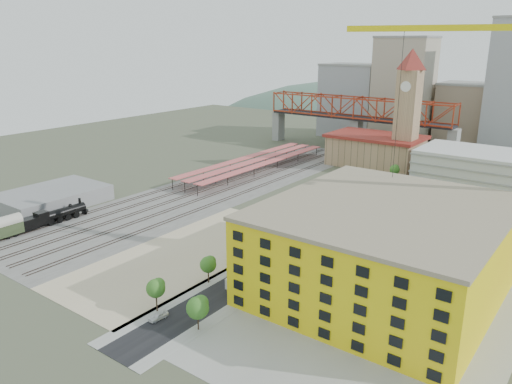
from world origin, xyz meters
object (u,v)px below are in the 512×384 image
Objects in this scene: site_trailer_c at (290,248)px; construction_building at (385,248)px; clock_tower at (408,100)px; site_trailer_b at (278,255)px; car_0 at (158,316)px; locomotive at (53,216)px; site_trailer_d at (301,241)px; site_trailer_a at (240,277)px.

construction_building is at bearing -20.80° from site_trailer_c.
site_trailer_b is at bearing -85.48° from clock_tower.
construction_building reaches higher than site_trailer_b.
car_0 is at bearing -128.13° from construction_building.
locomotive is (-92.00, -19.34, -7.21)m from construction_building.
construction_building reaches higher than site_trailer_d.
site_trailer_d reaches higher than site_trailer_c.
construction_building is at bearing 0.56° from site_trailer_b.
locomotive is (-58.00, -119.34, -26.50)m from clock_tower.
site_trailer_c is (0.00, 5.31, 0.10)m from site_trailer_b.
site_trailer_a is 14.62m from site_trailer_b.
site_trailer_b reaches higher than site_trailer_a.
site_trailer_a is 2.15× the size of car_0.
construction_building is (34.00, -99.99, -19.29)m from clock_tower.
locomotive reaches higher than site_trailer_d.
car_0 is at bearing -15.62° from locomotive.
site_trailer_b reaches higher than car_0.
clock_tower is 105.10m from site_trailer_b.
site_trailer_a is at bearing -148.78° from construction_building.
construction_building is 27.55m from site_trailer_c.
construction_building is 28.78m from site_trailer_d.
clock_tower is 94.94m from site_trailer_d.
site_trailer_c is at bearing 19.61° from locomotive.
site_trailer_a is at bearing 3.11° from locomotive.
clock_tower reaches higher than site_trailer_c.
construction_building is 12.47× the size of car_0.
car_0 is (-3.00, -41.12, -0.62)m from site_trailer_c.
site_trailer_d is at bearing 160.09° from construction_building.
locomotive is 2.66× the size of site_trailer_b.
site_trailer_b is at bearing -99.78° from site_trailer_d.
car_0 is (63.00, -17.61, -1.51)m from locomotive.
locomotive is 2.46× the size of site_trailer_c.
site_trailer_c is at bearing 88.06° from site_trailer_b.
site_trailer_d is (0.00, 5.24, 0.11)m from site_trailer_c.
locomotive reaches higher than site_trailer_b.
car_0 is at bearing -105.86° from site_trailer_c.
clock_tower is 2.20× the size of locomotive.
site_trailer_b is at bearing -101.69° from site_trailer_c.
construction_building is 5.79× the size of site_trailer_a.
site_trailer_c is at bearing 170.88° from construction_building.
site_trailer_c reaches higher than site_trailer_a.
construction_building is at bearing -29.68° from site_trailer_d.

